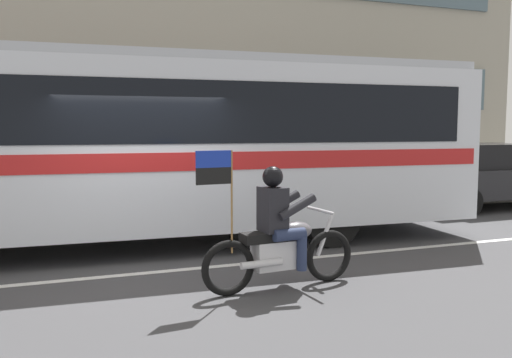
{
  "coord_description": "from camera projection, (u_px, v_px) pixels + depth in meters",
  "views": [
    {
      "loc": [
        -1.14,
        -8.04,
        2.04
      ],
      "look_at": [
        1.6,
        -0.58,
        1.28
      ],
      "focal_mm": 37.51,
      "sensor_mm": 36.0,
      "label": 1
    }
  ],
  "objects": [
    {
      "name": "parked_sedan_curbside",
      "position": [
        487.0,
        175.0,
        13.53
      ],
      "size": [
        4.38,
        1.91,
        1.64
      ],
      "color": "black",
      "rests_on": "ground_plane"
    },
    {
      "name": "office_building_facade",
      "position": [
        100.0,
        25.0,
        14.54
      ],
      "size": [
        28.0,
        0.89,
        9.62
      ],
      "color": "gray",
      "rests_on": "ground_plane"
    },
    {
      "name": "lane_center_stripe",
      "position": [
        150.0,
        273.0,
        7.54
      ],
      "size": [
        26.6,
        0.14,
        0.01
      ],
      "primitive_type": "cube",
      "color": "silver",
      "rests_on": "ground_plane"
    },
    {
      "name": "motorcycle_with_rider",
      "position": [
        279.0,
        237.0,
        6.75
      ],
      "size": [
        2.19,
        0.65,
        1.78
      ],
      "color": "black",
      "rests_on": "ground_plane"
    },
    {
      "name": "ground_plane",
      "position": [
        144.0,
        263.0,
        8.1
      ],
      "size": [
        60.0,
        60.0,
        0.0
      ],
      "primitive_type": "plane",
      "color": "#3D3D3F"
    },
    {
      "name": "sidewalk_curb",
      "position": [
        112.0,
        210.0,
        12.86
      ],
      "size": [
        28.0,
        3.8,
        0.15
      ],
      "primitive_type": "cube",
      "color": "#A39E93",
      "rests_on": "ground_plane"
    },
    {
      "name": "transit_bus",
      "position": [
        113.0,
        137.0,
        8.94
      ],
      "size": [
        12.83,
        3.11,
        3.22
      ],
      "color": "silver",
      "rests_on": "ground_plane"
    }
  ]
}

